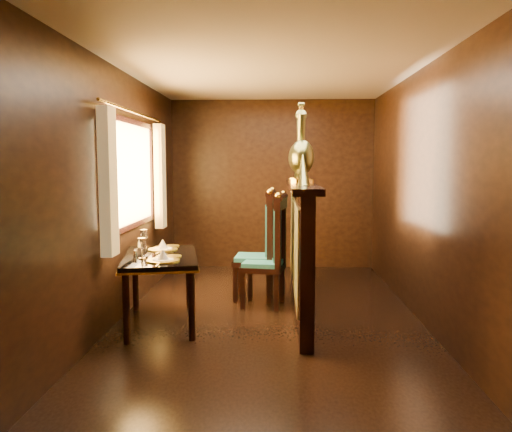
% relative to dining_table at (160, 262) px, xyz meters
% --- Properties ---
extents(ground, '(5.00, 5.00, 0.00)m').
position_rel_dining_table_xyz_m(ground, '(1.06, 0.27, -0.61)').
color(ground, black).
rests_on(ground, ground).
extents(room_shell, '(3.04, 5.04, 2.52)m').
position_rel_dining_table_xyz_m(room_shell, '(0.97, 0.29, 0.97)').
color(room_shell, black).
rests_on(room_shell, ground).
extents(partition, '(0.26, 2.70, 1.36)m').
position_rel_dining_table_xyz_m(partition, '(1.38, 0.57, 0.10)').
color(partition, black).
rests_on(partition, ground).
extents(dining_table, '(0.92, 1.27, 0.88)m').
position_rel_dining_table_xyz_m(dining_table, '(0.00, 0.00, 0.00)').
color(dining_table, black).
rests_on(dining_table, ground).
extents(chair_left, '(0.52, 0.54, 1.26)m').
position_rel_dining_table_xyz_m(chair_left, '(1.10, 0.66, 0.04)').
color(chair_left, black).
rests_on(chair_left, ground).
extents(chair_right, '(0.49, 0.52, 1.29)m').
position_rel_dining_table_xyz_m(chair_right, '(0.99, 0.95, 0.06)').
color(chair_right, black).
rests_on(chair_right, ground).
extents(peacock_left, '(0.27, 0.71, 0.84)m').
position_rel_dining_table_xyz_m(peacock_left, '(1.38, 0.44, 1.17)').
color(peacock_left, '#1B5333').
rests_on(peacock_left, partition).
extents(peacock_right, '(0.27, 0.71, 0.84)m').
position_rel_dining_table_xyz_m(peacock_right, '(1.38, 0.90, 1.17)').
color(peacock_right, '#1B5333').
rests_on(peacock_right, partition).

